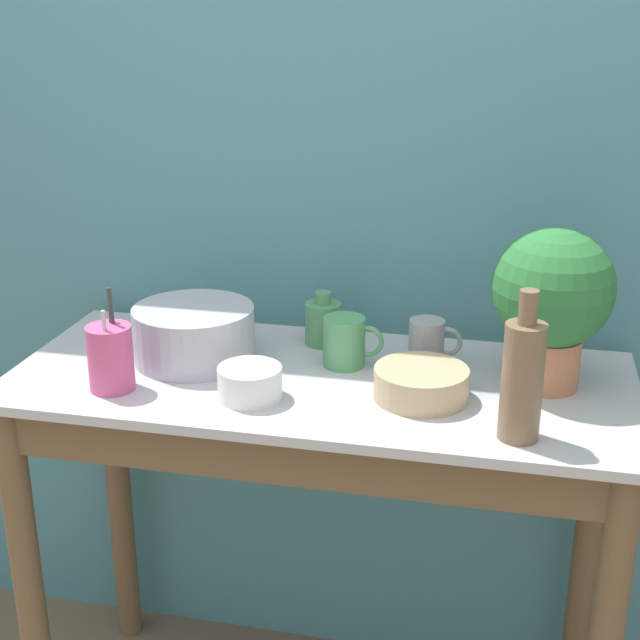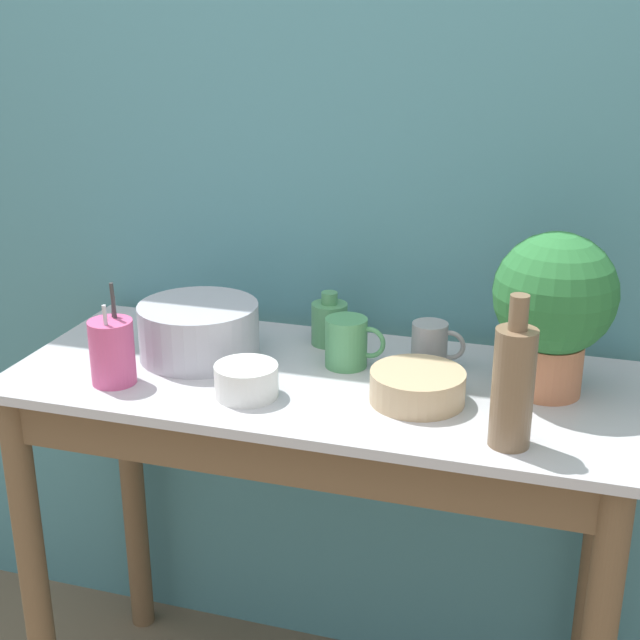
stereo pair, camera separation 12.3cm
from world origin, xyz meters
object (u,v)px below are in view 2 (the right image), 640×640
mug_green (347,342)px  mug_grey (431,345)px  bowl_small_tan (417,387)px  bottle_tall (513,384)px  potted_plant (554,303)px  bowl_wash_large (199,330)px  utensil_cup (112,352)px  bottle_short (329,322)px  bowl_small_enamel_white (246,381)px

mug_green → mug_grey: bearing=15.0°
mug_grey → bowl_small_tan: bearing=-87.9°
bottle_tall → potted_plant: bearing=78.6°
bowl_wash_large → utensil_cup: (-0.10, -0.18, 0.01)m
mug_green → bowl_small_tan: 0.21m
bottle_short → utensil_cup: (-0.35, -0.32, 0.02)m
bottle_short → bowl_small_tan: (0.24, -0.24, -0.02)m
bowl_wash_large → mug_grey: bearing=9.8°
bowl_wash_large → utensil_cup: bearing=-120.7°
potted_plant → utensil_cup: 0.85m
bottle_short → mug_green: (0.07, -0.11, 0.00)m
mug_grey → bowl_small_enamel_white: (-0.31, -0.24, -0.02)m
bottle_tall → mug_grey: (-0.19, 0.29, -0.06)m
mug_grey → utensil_cup: bearing=-156.1°
mug_green → utensil_cup: utensil_cup is taller
potted_plant → bowl_wash_large: bearing=-178.0°
bottle_tall → utensil_cup: (-0.77, 0.04, -0.05)m
bottle_short → bowl_small_enamel_white: size_ratio=0.97×
utensil_cup → bottle_tall: bearing=-2.7°
bowl_small_tan → mug_green: bearing=143.5°
bowl_small_tan → utensil_cup: size_ratio=0.89×
potted_plant → bottle_short: 0.50m
bottle_short → utensil_cup: bearing=-136.9°
potted_plant → mug_green: bearing=178.0°
potted_plant → bowl_wash_large: (-0.71, -0.02, -0.12)m
bowl_wash_large → bowl_small_enamel_white: (0.17, -0.16, -0.03)m
bottle_tall → bowl_wash_large: bearing=162.4°
bowl_small_tan → bowl_small_enamel_white: 0.32m
potted_plant → bowl_small_tan: bearing=-154.0°
bowl_wash_large → mug_grey: size_ratio=2.28×
mug_grey → bowl_small_tan: size_ratio=0.62×
bottle_tall → bowl_small_tan: (-0.18, 0.12, -0.08)m
bottle_short → mug_grey: bearing=-15.7°
bottle_short → mug_grey: size_ratio=1.07×
bottle_tall → bottle_short: (-0.42, 0.36, -0.06)m
bowl_wash_large → mug_green: 0.31m
bowl_wash_large → bottle_tall: 0.70m
bowl_wash_large → bottle_short: size_ratio=2.14×
bowl_small_tan → bowl_small_enamel_white: (-0.31, -0.07, 0.00)m
bottle_tall → bowl_small_enamel_white: size_ratio=2.20×
bottle_short → bowl_small_tan: 0.34m
bowl_wash_large → bowl_small_tan: size_ratio=1.41×
potted_plant → mug_grey: (-0.24, 0.06, -0.13)m
bowl_wash_large → utensil_cup: utensil_cup is taller
potted_plant → bottle_tall: size_ratio=1.18×
potted_plant → mug_grey: 0.28m
potted_plant → bowl_small_enamel_white: 0.59m
bottle_short → mug_green: size_ratio=0.94×
bowl_small_enamel_white → mug_green: bearing=53.5°
bottle_tall → utensil_cup: bearing=177.3°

